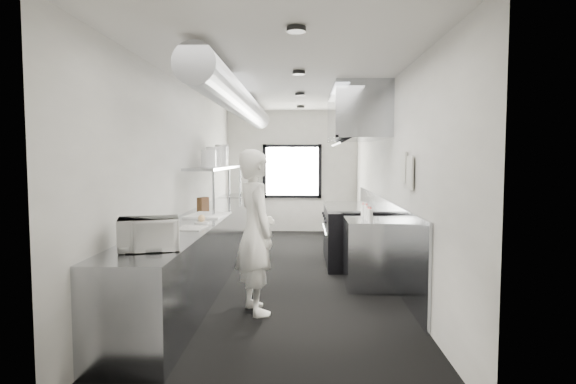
# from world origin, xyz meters

# --- Properties ---
(floor) EXTENTS (3.00, 8.00, 0.01)m
(floor) POSITION_xyz_m (0.00, 0.00, 0.00)
(floor) COLOR black
(floor) RESTS_ON ground
(ceiling) EXTENTS (3.00, 8.00, 0.01)m
(ceiling) POSITION_xyz_m (0.00, 0.00, 2.80)
(ceiling) COLOR silver
(ceiling) RESTS_ON wall_back
(wall_back) EXTENTS (3.00, 0.02, 2.80)m
(wall_back) POSITION_xyz_m (0.00, 4.00, 1.40)
(wall_back) COLOR silver
(wall_back) RESTS_ON floor
(wall_front) EXTENTS (3.00, 0.02, 2.80)m
(wall_front) POSITION_xyz_m (0.00, -4.00, 1.40)
(wall_front) COLOR silver
(wall_front) RESTS_ON floor
(wall_left) EXTENTS (0.02, 8.00, 2.80)m
(wall_left) POSITION_xyz_m (-1.50, 0.00, 1.40)
(wall_left) COLOR silver
(wall_left) RESTS_ON floor
(wall_right) EXTENTS (0.02, 8.00, 2.80)m
(wall_right) POSITION_xyz_m (1.50, 0.00, 1.40)
(wall_right) COLOR silver
(wall_right) RESTS_ON floor
(wall_cladding) EXTENTS (0.03, 5.50, 1.10)m
(wall_cladding) POSITION_xyz_m (1.48, 0.30, 0.55)
(wall_cladding) COLOR #969CA3
(wall_cladding) RESTS_ON wall_right
(hvac_duct) EXTENTS (0.40, 6.40, 0.40)m
(hvac_duct) POSITION_xyz_m (-0.70, 0.40, 2.55)
(hvac_duct) COLOR #92949A
(hvac_duct) RESTS_ON ceiling
(service_window) EXTENTS (1.36, 0.05, 1.25)m
(service_window) POSITION_xyz_m (0.00, 3.96, 1.40)
(service_window) COLOR white
(service_window) RESTS_ON wall_back
(exhaust_hood) EXTENTS (0.81, 2.20, 0.88)m
(exhaust_hood) POSITION_xyz_m (1.10, 0.70, 2.39)
(exhaust_hood) COLOR #969CA3
(exhaust_hood) RESTS_ON ceiling
(prep_counter) EXTENTS (0.70, 6.00, 0.90)m
(prep_counter) POSITION_xyz_m (-1.15, -0.50, 0.45)
(prep_counter) COLOR #969CA3
(prep_counter) RESTS_ON floor
(pass_shelf) EXTENTS (0.45, 3.00, 0.68)m
(pass_shelf) POSITION_xyz_m (-1.19, 1.00, 1.54)
(pass_shelf) COLOR #969CA3
(pass_shelf) RESTS_ON prep_counter
(range) EXTENTS (0.88, 1.60, 0.94)m
(range) POSITION_xyz_m (1.04, 0.70, 0.47)
(range) COLOR black
(range) RESTS_ON floor
(bottle_station) EXTENTS (0.65, 0.80, 0.90)m
(bottle_station) POSITION_xyz_m (1.15, -0.70, 0.45)
(bottle_station) COLOR #969CA3
(bottle_station) RESTS_ON floor
(far_work_table) EXTENTS (0.70, 1.20, 0.90)m
(far_work_table) POSITION_xyz_m (-1.15, 3.20, 0.45)
(far_work_table) COLOR #969CA3
(far_work_table) RESTS_ON floor
(notice_sheet_a) EXTENTS (0.02, 0.28, 0.38)m
(notice_sheet_a) POSITION_xyz_m (1.47, -1.20, 1.60)
(notice_sheet_a) COLOR beige
(notice_sheet_a) RESTS_ON wall_right
(notice_sheet_b) EXTENTS (0.02, 0.28, 0.38)m
(notice_sheet_b) POSITION_xyz_m (1.47, -1.55, 1.55)
(notice_sheet_b) COLOR beige
(notice_sheet_b) RESTS_ON wall_right
(line_cook) EXTENTS (0.67, 0.78, 1.81)m
(line_cook) POSITION_xyz_m (-0.27, -1.79, 0.91)
(line_cook) COLOR white
(line_cook) RESTS_ON floor
(microwave) EXTENTS (0.57, 0.49, 0.29)m
(microwave) POSITION_xyz_m (-1.11, -2.84, 1.04)
(microwave) COLOR white
(microwave) RESTS_ON prep_counter
(deli_tub_a) EXTENTS (0.20, 0.20, 0.11)m
(deli_tub_a) POSITION_xyz_m (-1.25, -2.57, 0.95)
(deli_tub_a) COLOR silver
(deli_tub_a) RESTS_ON prep_counter
(deli_tub_b) EXTENTS (0.18, 0.18, 0.10)m
(deli_tub_b) POSITION_xyz_m (-1.30, -2.27, 0.95)
(deli_tub_b) COLOR silver
(deli_tub_b) RESTS_ON prep_counter
(newspaper) EXTENTS (0.34, 0.41, 0.01)m
(newspaper) POSITION_xyz_m (-1.04, -1.56, 0.90)
(newspaper) COLOR white
(newspaper) RESTS_ON prep_counter
(small_plate) EXTENTS (0.21, 0.21, 0.02)m
(small_plate) POSITION_xyz_m (-1.02, -1.11, 0.91)
(small_plate) COLOR white
(small_plate) RESTS_ON prep_counter
(pastry) EXTENTS (0.09, 0.09, 0.09)m
(pastry) POSITION_xyz_m (-1.02, -1.11, 0.96)
(pastry) COLOR #E2B476
(pastry) RESTS_ON small_plate
(cutting_board) EXTENTS (0.59, 0.73, 0.02)m
(cutting_board) POSITION_xyz_m (-1.08, -0.37, 0.91)
(cutting_board) COLOR white
(cutting_board) RESTS_ON prep_counter
(knife_block) EXTENTS (0.16, 0.22, 0.22)m
(knife_block) POSITION_xyz_m (-1.27, 0.17, 1.01)
(knife_block) COLOR brown
(knife_block) RESTS_ON prep_counter
(plate_stack_a) EXTENTS (0.30, 0.30, 0.27)m
(plate_stack_a) POSITION_xyz_m (-1.22, 0.38, 1.71)
(plate_stack_a) COLOR white
(plate_stack_a) RESTS_ON pass_shelf
(plate_stack_b) EXTENTS (0.32, 0.32, 0.32)m
(plate_stack_b) POSITION_xyz_m (-1.20, 0.72, 1.73)
(plate_stack_b) COLOR white
(plate_stack_b) RESTS_ON pass_shelf
(plate_stack_c) EXTENTS (0.24, 0.24, 0.34)m
(plate_stack_c) POSITION_xyz_m (-1.19, 1.29, 1.74)
(plate_stack_c) COLOR white
(plate_stack_c) RESTS_ON pass_shelf
(plate_stack_d) EXTENTS (0.32, 0.32, 0.38)m
(plate_stack_d) POSITION_xyz_m (-1.23, 1.66, 1.76)
(plate_stack_d) COLOR white
(plate_stack_d) RESTS_ON pass_shelf
(squeeze_bottle_a) EXTENTS (0.07, 0.07, 0.18)m
(squeeze_bottle_a) POSITION_xyz_m (1.10, -1.04, 0.99)
(squeeze_bottle_a) COLOR white
(squeeze_bottle_a) RESTS_ON bottle_station
(squeeze_bottle_b) EXTENTS (0.07, 0.07, 0.16)m
(squeeze_bottle_b) POSITION_xyz_m (1.10, -0.83, 0.98)
(squeeze_bottle_b) COLOR white
(squeeze_bottle_b) RESTS_ON bottle_station
(squeeze_bottle_c) EXTENTS (0.07, 0.07, 0.18)m
(squeeze_bottle_c) POSITION_xyz_m (1.10, -0.68, 0.99)
(squeeze_bottle_c) COLOR white
(squeeze_bottle_c) RESTS_ON bottle_station
(squeeze_bottle_d) EXTENTS (0.07, 0.07, 0.17)m
(squeeze_bottle_d) POSITION_xyz_m (1.12, -0.58, 0.98)
(squeeze_bottle_d) COLOR white
(squeeze_bottle_d) RESTS_ON bottle_station
(squeeze_bottle_e) EXTENTS (0.06, 0.06, 0.17)m
(squeeze_bottle_e) POSITION_xyz_m (1.09, -0.36, 0.98)
(squeeze_bottle_e) COLOR white
(squeeze_bottle_e) RESTS_ON bottle_station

